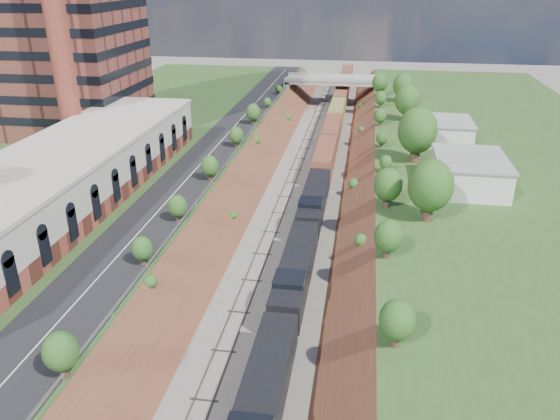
{
  "coord_description": "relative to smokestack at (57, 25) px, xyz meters",
  "views": [
    {
      "loc": [
        8.96,
        -20.98,
        32.18
      ],
      "look_at": [
        -0.38,
        38.03,
        6.0
      ],
      "focal_mm": 35.0,
      "sensor_mm": 36.0,
      "label": 1
    }
  ],
  "objects": [
    {
      "name": "smokestack",
      "position": [
        0.0,
        0.0,
        0.0
      ],
      "size": [
        3.2,
        3.2,
        40.0
      ],
      "primitive_type": "cylinder",
      "color": "brown",
      "rests_on": "platform_left"
    },
    {
      "name": "platform_left",
      "position": [
        3.0,
        4.0,
        -22.5
      ],
      "size": [
        44.0,
        180.0,
        5.0
      ],
      "primitive_type": "cube",
      "color": "#314F20",
      "rests_on": "ground"
    },
    {
      "name": "white_building_near",
      "position": [
        59.5,
        -4.0,
        -18.0
      ],
      "size": [
        9.0,
        12.0,
        4.0
      ],
      "primitive_type": "cube",
      "color": "silver",
      "rests_on": "platform_right"
    },
    {
      "name": "embankment_right",
      "position": [
        47.0,
        4.0,
        -25.0
      ],
      "size": [
        10.0,
        180.0,
        10.0
      ],
      "primitive_type": "cube",
      "rotation": [
        0.0,
        0.79,
        0.0
      ],
      "color": "brown",
      "rests_on": "ground"
    },
    {
      "name": "overpass",
      "position": [
        36.0,
        66.0,
        -20.08
      ],
      "size": [
        24.5,
        8.3,
        7.4
      ],
      "color": "gray",
      "rests_on": "ground"
    },
    {
      "name": "freight_train",
      "position": [
        38.6,
        27.65,
        -22.33
      ],
      "size": [
        3.15,
        160.13,
        4.68
      ],
      "color": "black",
      "rests_on": "ground"
    },
    {
      "name": "tree_left_crest",
      "position": [
        24.2,
        -36.0,
        -17.96
      ],
      "size": [
        2.45,
        2.45,
        3.55
      ],
      "color": "#473323",
      "rests_on": "platform_left"
    },
    {
      "name": "rail_right_track",
      "position": [
        38.6,
        4.0,
        -24.91
      ],
      "size": [
        1.58,
        180.0,
        0.18
      ],
      "primitive_type": "cube",
      "color": "gray",
      "rests_on": "ground"
    },
    {
      "name": "commercial_building",
      "position": [
        8.0,
        -18.0,
        -16.49
      ],
      "size": [
        14.3,
        62.3,
        7.0
      ],
      "color": "brown",
      "rests_on": "platform_left"
    },
    {
      "name": "rail_left_track",
      "position": [
        33.4,
        4.0,
        -24.91
      ],
      "size": [
        1.58,
        180.0,
        0.18
      ],
      "primitive_type": "cube",
      "color": "gray",
      "rests_on": "ground"
    },
    {
      "name": "guardrail",
      "position": [
        24.6,
        3.8,
        -19.45
      ],
      "size": [
        0.1,
        171.0,
        0.7
      ],
      "color": "#99999E",
      "rests_on": "platform_left"
    },
    {
      "name": "road",
      "position": [
        20.5,
        4.0,
        -19.95
      ],
      "size": [
        8.0,
        180.0,
        0.1
      ],
      "primitive_type": "cube",
      "color": "black",
      "rests_on": "platform_left"
    },
    {
      "name": "platform_right",
      "position": [
        69.0,
        4.0,
        -22.5
      ],
      "size": [
        44.0,
        180.0,
        5.0
      ],
      "primitive_type": "cube",
      "color": "#314F20",
      "rests_on": "ground"
    },
    {
      "name": "white_building_far",
      "position": [
        59.0,
        18.0,
        -18.2
      ],
      "size": [
        8.0,
        10.0,
        3.6
      ],
      "primitive_type": "cube",
      "color": "silver",
      "rests_on": "platform_right"
    },
    {
      "name": "embankment_left",
      "position": [
        25.0,
        4.0,
        -25.0
      ],
      "size": [
        10.0,
        180.0,
        10.0
      ],
      "primitive_type": "cube",
      "rotation": [
        0.0,
        0.79,
        0.0
      ],
      "color": "brown",
      "rests_on": "ground"
    },
    {
      "name": "tree_right_large",
      "position": [
        53.0,
        -16.0,
        -15.62
      ],
      "size": [
        5.25,
        5.25,
        7.61
      ],
      "color": "#473323",
      "rests_on": "platform_right"
    }
  ]
}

